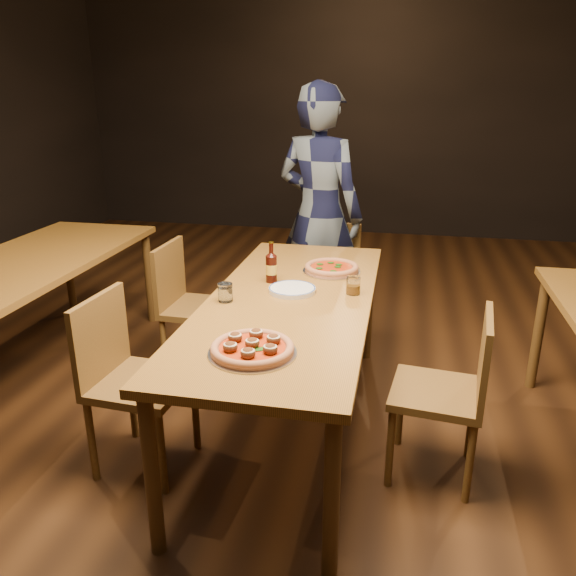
% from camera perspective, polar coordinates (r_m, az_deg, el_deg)
% --- Properties ---
extents(ground, '(9.00, 9.00, 0.00)m').
position_cam_1_polar(ground, '(3.12, 0.19, -14.00)').
color(ground, black).
extents(room_shell, '(9.00, 9.00, 9.00)m').
position_cam_1_polar(room_shell, '(2.61, 0.24, 22.39)').
color(room_shell, black).
rests_on(room_shell, ground).
extents(table_main, '(0.80, 2.00, 0.75)m').
position_cam_1_polar(table_main, '(2.81, 0.21, -2.39)').
color(table_main, brown).
rests_on(table_main, ground).
extents(table_left, '(0.80, 2.00, 0.75)m').
position_cam_1_polar(table_left, '(3.76, -25.10, 1.47)').
color(table_left, brown).
rests_on(table_left, ground).
extents(chair_main_nw, '(0.44, 0.44, 0.89)m').
position_cam_1_polar(chair_main_nw, '(2.73, -14.66, -9.20)').
color(chair_main_nw, brown).
rests_on(chair_main_nw, ground).
extents(chair_main_sw, '(0.42, 0.42, 0.88)m').
position_cam_1_polar(chair_main_sw, '(3.56, -8.99, -1.93)').
color(chair_main_sw, brown).
rests_on(chair_main_sw, ground).
extents(chair_main_e, '(0.44, 0.44, 0.86)m').
position_cam_1_polar(chair_main_e, '(2.68, 14.86, -10.11)').
color(chair_main_e, brown).
rests_on(chair_main_e, ground).
extents(chair_end, '(0.47, 0.47, 0.86)m').
position_cam_1_polar(chair_end, '(4.03, 3.74, 0.73)').
color(chair_end, brown).
rests_on(chair_end, ground).
extents(pizza_meatball, '(0.35, 0.35, 0.06)m').
position_cam_1_polar(pizza_meatball, '(2.21, -3.64, -6.08)').
color(pizza_meatball, '#B7B7BF').
rests_on(pizza_meatball, table_main).
extents(pizza_margherita, '(0.33, 0.33, 0.04)m').
position_cam_1_polar(pizza_margherita, '(3.19, 4.45, 2.03)').
color(pizza_margherita, '#B7B7BF').
rests_on(pizza_margherita, table_main).
extents(plate_stack, '(0.24, 0.24, 0.02)m').
position_cam_1_polar(plate_stack, '(2.86, 0.43, -0.17)').
color(plate_stack, white).
rests_on(plate_stack, table_main).
extents(beer_bottle, '(0.06, 0.06, 0.22)m').
position_cam_1_polar(beer_bottle, '(2.99, -1.70, 2.04)').
color(beer_bottle, black).
rests_on(beer_bottle, table_main).
extents(water_glass, '(0.07, 0.07, 0.09)m').
position_cam_1_polar(water_glass, '(2.74, -6.39, -0.45)').
color(water_glass, white).
rests_on(water_glass, table_main).
extents(amber_glass, '(0.07, 0.07, 0.09)m').
position_cam_1_polar(amber_glass, '(2.84, 6.65, 0.25)').
color(amber_glass, '#995A11').
rests_on(amber_glass, table_main).
extents(diner, '(0.76, 0.64, 1.78)m').
position_cam_1_polar(diner, '(3.99, 3.21, 7.47)').
color(diner, black).
rests_on(diner, ground).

